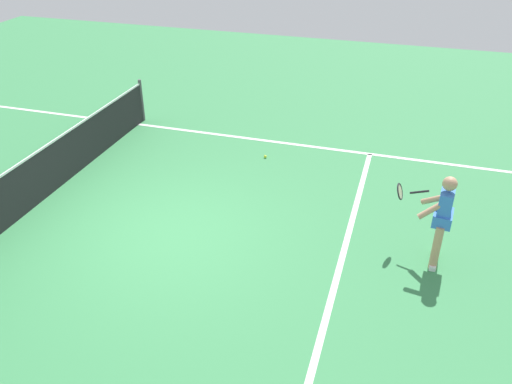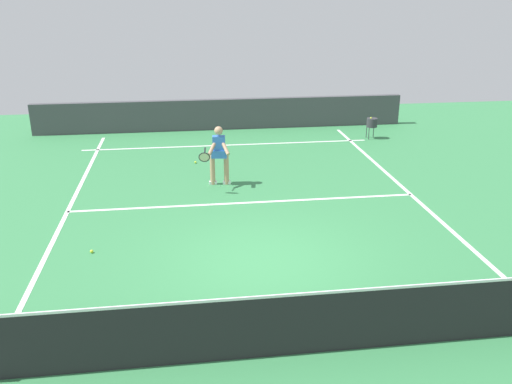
# 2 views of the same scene
# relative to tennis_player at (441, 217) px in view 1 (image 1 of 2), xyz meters

# --- Properties ---
(ground_plane) EXTENTS (27.75, 27.75, 0.00)m
(ground_plane) POSITION_rel_tennis_player_xyz_m (-0.54, 4.43, -0.85)
(ground_plane) COLOR #38844C
(service_line_marking) EXTENTS (8.31, 0.10, 0.01)m
(service_line_marking) POSITION_rel_tennis_player_xyz_m (-0.54, 1.40, -0.84)
(service_line_marking) COLOR white
(service_line_marking) RESTS_ON ground
(sideline_right_marking) EXTENTS (0.10, 19.35, 0.01)m
(sideline_right_marking) POSITION_rel_tennis_player_xyz_m (3.62, 4.43, -0.84)
(sideline_right_marking) COLOR white
(sideline_right_marking) RESTS_ON ground
(court_net) EXTENTS (8.99, 0.08, 1.07)m
(court_net) POSITION_rel_tennis_player_xyz_m (-0.54, 7.20, -0.35)
(court_net) COLOR #4C4C51
(court_net) RESTS_ON ground
(tennis_player) EXTENTS (0.83, 0.92, 1.55)m
(tennis_player) POSITION_rel_tennis_player_xyz_m (0.00, 0.00, 0.00)
(tennis_player) COLOR tan
(tennis_player) RESTS_ON ground
(tennis_ball_mid) EXTENTS (0.07, 0.07, 0.07)m
(tennis_ball_mid) POSITION_rel_tennis_player_xyz_m (2.75, 3.60, -0.81)
(tennis_ball_mid) COLOR #D1E533
(tennis_ball_mid) RESTS_ON ground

